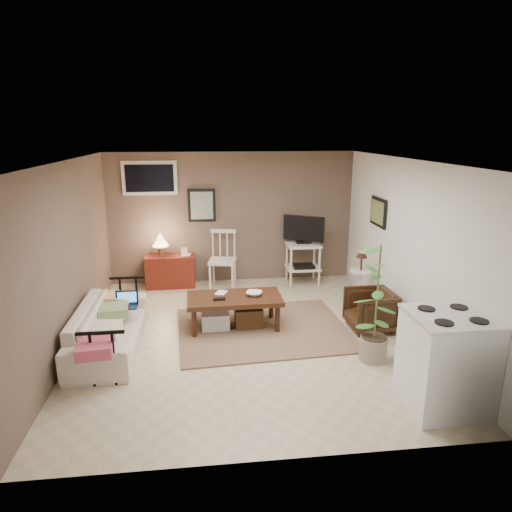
{
  "coord_description": "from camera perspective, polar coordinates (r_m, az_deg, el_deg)",
  "views": [
    {
      "loc": [
        -0.53,
        -5.8,
        2.77
      ],
      "look_at": [
        0.19,
        0.35,
        1.05
      ],
      "focal_mm": 32.0,
      "sensor_mm": 36.0,
      "label": 1
    }
  ],
  "objects": [
    {
      "name": "sofa_pillows",
      "position": [
        6.04,
        -17.99,
        -7.68
      ],
      "size": [
        0.38,
        1.87,
        0.13
      ],
      "primitive_type": null,
      "color": "beige",
      "rests_on": "sofa"
    },
    {
      "name": "art_right",
      "position": [
        7.49,
        15.05,
        5.34
      ],
      "size": [
        0.03,
        0.6,
        0.45
      ],
      "primitive_type": "cube",
      "color": "black"
    },
    {
      "name": "red_console",
      "position": [
        8.43,
        -10.75,
        -1.49
      ],
      "size": [
        0.88,
        0.39,
        1.01
      ],
      "color": "maroon",
      "rests_on": "floor"
    },
    {
      "name": "rug",
      "position": [
        6.63,
        0.88,
        -9.12
      ],
      "size": [
        2.51,
        2.06,
        0.02
      ],
      "primitive_type": "cube",
      "rotation": [
        0.0,
        0.0,
        0.07
      ],
      "color": "#7E5D49",
      "rests_on": "floor"
    },
    {
      "name": "armchair",
      "position": [
        6.74,
        14.11,
        -6.34
      ],
      "size": [
        0.6,
        0.64,
        0.64
      ],
      "primitive_type": "imported",
      "rotation": [
        0.0,
        0.0,
        -1.54
      ],
      "color": "black",
      "rests_on": "floor"
    },
    {
      "name": "bowl",
      "position": [
        6.53,
        -0.24,
        -4.01
      ],
      "size": [
        0.23,
        0.12,
        0.23
      ],
      "primitive_type": "imported",
      "rotation": [
        0.0,
        0.0,
        -0.3
      ],
      "color": "#3A1D10",
      "rests_on": "coffee_table"
    },
    {
      "name": "potted_plant",
      "position": [
        5.7,
        14.88,
        -5.26
      ],
      "size": [
        0.38,
        0.38,
        1.51
      ],
      "color": "gray",
      "rests_on": "floor"
    },
    {
      "name": "side_table",
      "position": [
        7.57,
        12.98,
        -1.66
      ],
      "size": [
        0.36,
        0.36,
        0.96
      ],
      "color": "silver",
      "rests_on": "floor"
    },
    {
      "name": "book_table",
      "position": [
        6.65,
        -4.98,
        -3.81
      ],
      "size": [
        0.14,
        0.07,
        0.2
      ],
      "primitive_type": "imported",
      "rotation": [
        0.0,
        0.0,
        -0.36
      ],
      "color": "#3A1D10",
      "rests_on": "coffee_table"
    },
    {
      "name": "sofa_end_rails",
      "position": [
        6.29,
        -16.9,
        -8.06
      ],
      "size": [
        0.53,
        1.97,
        0.66
      ],
      "primitive_type": null,
      "color": "black",
      "rests_on": "floor"
    },
    {
      "name": "tv_stand",
      "position": [
        8.4,
        5.93,
        0.95
      ],
      "size": [
        0.69,
        0.49,
        1.28
      ],
      "color": "silver",
      "rests_on": "floor"
    },
    {
      "name": "coffee_table",
      "position": [
        6.6,
        -2.78,
        -6.68
      ],
      "size": [
        1.35,
        0.72,
        0.51
      ],
      "color": "#3A1D10",
      "rests_on": "floor"
    },
    {
      "name": "stove",
      "position": [
        5.1,
        22.67,
        -12.09
      ],
      "size": [
        0.79,
        0.73,
        1.03
      ],
      "color": "white",
      "rests_on": "floor"
    },
    {
      "name": "window",
      "position": [
        8.37,
        -13.16,
        9.46
      ],
      "size": [
        0.96,
        0.03,
        0.6
      ],
      "primitive_type": "cube",
      "color": "silver"
    },
    {
      "name": "book_console",
      "position": [
        8.31,
        -9.21,
        0.74
      ],
      "size": [
        0.15,
        0.04,
        0.2
      ],
      "primitive_type": "imported",
      "rotation": [
        0.0,
        0.0,
        -0.15
      ],
      "color": "#3A1D10",
      "rests_on": "red_console"
    },
    {
      "name": "laptop",
      "position": [
        6.52,
        -15.86,
        -5.53
      ],
      "size": [
        0.3,
        0.22,
        0.21
      ],
      "color": "black",
      "rests_on": "sofa"
    },
    {
      "name": "art_back",
      "position": [
        8.38,
        -6.79,
        6.31
      ],
      "size": [
        0.5,
        0.03,
        0.6
      ],
      "primitive_type": "cube",
      "color": "black"
    },
    {
      "name": "floor",
      "position": [
        6.45,
        -1.35,
        -9.95
      ],
      "size": [
        5.0,
        5.0,
        0.0
      ],
      "primitive_type": "plane",
      "color": "#C1B293",
      "rests_on": "ground"
    },
    {
      "name": "sofa",
      "position": [
        6.29,
        -17.96,
        -7.61
      ],
      "size": [
        0.57,
        1.97,
        0.77
      ],
      "primitive_type": "imported",
      "rotation": [
        0.0,
        0.0,
        1.57
      ],
      "color": "beige",
      "rests_on": "floor"
    },
    {
      "name": "spindle_chair",
      "position": [
        8.26,
        -4.2,
        -0.63
      ],
      "size": [
        0.54,
        0.54,
        1.03
      ],
      "color": "silver",
      "rests_on": "floor"
    }
  ]
}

